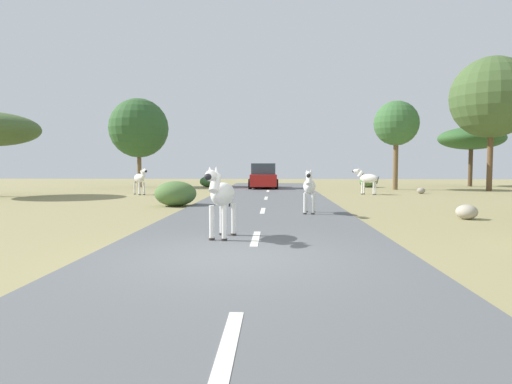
{
  "coord_description": "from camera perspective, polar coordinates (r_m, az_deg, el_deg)",
  "views": [
    {
      "loc": [
        0.8,
        -7.86,
        1.7
      ],
      "look_at": [
        0.17,
        7.02,
        0.78
      ],
      "focal_mm": 31.19,
      "sensor_mm": 36.0,
      "label": 1
    }
  ],
  "objects": [
    {
      "name": "bush_0",
      "position": [
        33.91,
        -6.05,
        1.34
      ],
      "size": [
        1.4,
        1.26,
        0.84
      ],
      "primitive_type": "ellipsoid",
      "color": "#386633",
      "rests_on": "ground_plane"
    },
    {
      "name": "zebra_2",
      "position": [
        25.88,
        -14.68,
        1.68
      ],
      "size": [
        1.21,
        1.38,
        1.54
      ],
      "rotation": [
        0.0,
        0.0,
        3.83
      ],
      "color": "silver",
      "rests_on": "ground_plane"
    },
    {
      "name": "rock_0",
      "position": [
        15.34,
        25.41,
        -2.32
      ],
      "size": [
        0.65,
        0.67,
        0.46
      ],
      "primitive_type": "ellipsoid",
      "color": "#A89E8C",
      "rests_on": "ground_plane"
    },
    {
      "name": "bush_4",
      "position": [
        18.53,
        -10.28,
        -0.2
      ],
      "size": [
        1.71,
        1.54,
        1.03
      ],
      "primitive_type": "ellipsoid",
      "color": "#4C7038",
      "rests_on": "ground_plane"
    },
    {
      "name": "tree_6",
      "position": [
        34.83,
        -14.81,
        7.92
      ],
      "size": [
        4.42,
        4.42,
        6.66
      ],
      "color": "brown",
      "rests_on": "ground_plane"
    },
    {
      "name": "ground_plane",
      "position": [
        8.08,
        -3.33,
        -8.65
      ],
      "size": [
        90.0,
        90.0,
        0.0
      ],
      "primitive_type": "plane",
      "color": "#8E8456"
    },
    {
      "name": "zebra_3",
      "position": [
        26.06,
        14.1,
        1.66
      ],
      "size": [
        1.43,
        1.08,
        1.51
      ],
      "rotation": [
        0.0,
        0.0,
        0.99
      ],
      "color": "silver",
      "rests_on": "ground_plane"
    },
    {
      "name": "bush_3",
      "position": [
        34.47,
        14.19,
        1.24
      ],
      "size": [
        1.29,
        1.16,
        0.78
      ],
      "primitive_type": "ellipsoid",
      "color": "#4C7038",
      "rests_on": "ground_plane"
    },
    {
      "name": "car_0",
      "position": [
        31.32,
        0.92,
        1.97
      ],
      "size": [
        2.12,
        4.39,
        1.74
      ],
      "rotation": [
        0.0,
        0.0,
        0.03
      ],
      "color": "red",
      "rests_on": "road"
    },
    {
      "name": "zebra_0",
      "position": [
        15.11,
        6.87,
        0.64
      ],
      "size": [
        0.53,
        1.6,
        1.51
      ],
      "rotation": [
        0.0,
        0.0,
        3.03
      ],
      "color": "silver",
      "rests_on": "road"
    },
    {
      "name": "road",
      "position": [
        8.04,
        -0.65,
        -8.51
      ],
      "size": [
        6.0,
        64.0,
        0.05
      ],
      "primitive_type": "cube",
      "color": "#56595B",
      "rests_on": "ground_plane"
    },
    {
      "name": "tree_3",
      "position": [
        38.67,
        25.89,
        6.18
      ],
      "size": [
        4.96,
        4.96,
        4.62
      ],
      "color": "#4C3823",
      "rests_on": "ground_plane"
    },
    {
      "name": "zebra_4",
      "position": [
        9.94,
        -4.43,
        -0.46
      ],
      "size": [
        0.65,
        1.7,
        1.62
      ],
      "rotation": [
        0.0,
        0.0,
        2.95
      ],
      "color": "silver",
      "rests_on": "road"
    },
    {
      "name": "tree_1",
      "position": [
        32.78,
        28.01,
        10.63
      ],
      "size": [
        5.17,
        5.17,
        8.59
      ],
      "color": "brown",
      "rests_on": "ground_plane"
    },
    {
      "name": "tree_5",
      "position": [
        31.84,
        17.56,
        8.35
      ],
      "size": [
        3.01,
        3.01,
        6.01
      ],
      "color": "brown",
      "rests_on": "ground_plane"
    },
    {
      "name": "rock_1",
      "position": [
        27.83,
        20.41,
        0.17
      ],
      "size": [
        0.46,
        0.42,
        0.36
      ],
      "primitive_type": "ellipsoid",
      "color": "gray",
      "rests_on": "ground_plane"
    },
    {
      "name": "lane_markings",
      "position": [
        7.06,
        -1.09,
        -9.98
      ],
      "size": [
        0.16,
        56.0,
        0.01
      ],
      "color": "silver",
      "rests_on": "road"
    }
  ]
}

